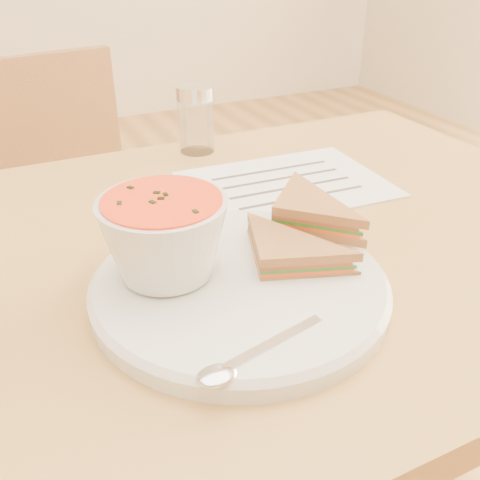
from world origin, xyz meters
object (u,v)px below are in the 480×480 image
plate (240,286)px  condiment_shaker (196,119)px  dining_table (242,441)px  chair_far (82,277)px  soup_bowl (165,241)px

plate → condiment_shaker: (0.11, 0.40, 0.05)m
dining_table → condiment_shaker: bearing=78.9°
dining_table → chair_far: chair_far is taller
chair_far → soup_bowl: size_ratio=6.81×
dining_table → condiment_shaker: 0.52m
soup_bowl → plate: bearing=-28.5°
dining_table → plate: (-0.06, -0.11, 0.38)m
dining_table → plate: size_ratio=3.30×
dining_table → plate: bearing=-117.1°
dining_table → chair_far: 0.51m
dining_table → chair_far: (-0.14, 0.49, 0.06)m
chair_far → condiment_shaker: 0.47m
plate → condiment_shaker: size_ratio=2.77×
dining_table → chair_far: size_ratio=1.16×
chair_far → plate: chair_far is taller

